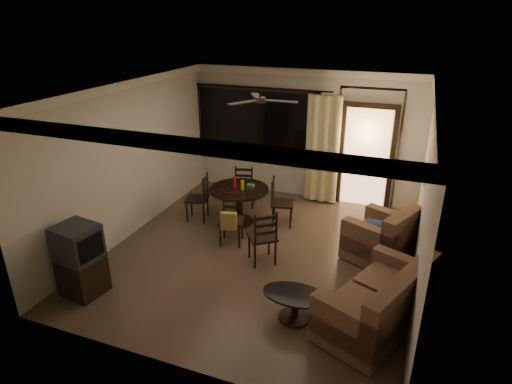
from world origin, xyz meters
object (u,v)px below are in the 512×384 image
at_px(dining_chair_west, 198,206).
at_px(tv_cabinet, 80,260).
at_px(dining_table, 239,195).
at_px(dining_chair_north, 245,193).
at_px(side_chair, 262,246).
at_px(armchair, 382,239).
at_px(sofa, 380,305).
at_px(dining_chair_south, 231,228).
at_px(coffee_table, 295,302).
at_px(dining_chair_east, 282,211).

distance_m(dining_chair_west, tv_cabinet, 2.81).
relative_size(dining_table, dining_chair_north, 1.21).
bearing_deg(side_chair, armchair, 165.63).
bearing_deg(sofa, dining_chair_west, 174.13).
bearing_deg(sofa, side_chair, 176.12).
relative_size(dining_chair_south, coffee_table, 1.06).
bearing_deg(dining_chair_west, sofa, 48.27).
relative_size(dining_chair_north, armchair, 0.77).
distance_m(dining_chair_west, armchair, 3.60).
bearing_deg(sofa, armchair, 117.10).
height_order(dining_table, side_chair, side_chair).
distance_m(dining_chair_north, coffee_table, 3.77).
height_order(dining_chair_west, coffee_table, dining_chair_west).
relative_size(dining_chair_west, dining_chair_north, 1.00).
relative_size(dining_chair_east, coffee_table, 1.06).
relative_size(dining_chair_east, armchair, 0.77).
height_order(sofa, coffee_table, sofa).
height_order(dining_chair_north, side_chair, side_chair).
relative_size(dining_table, armchair, 0.93).
bearing_deg(dining_chair_east, dining_chair_north, 46.76).
xyz_separation_m(dining_chair_south, tv_cabinet, (-1.45, -2.12, 0.24)).
distance_m(dining_chair_east, armchair, 2.07).
distance_m(dining_chair_west, dining_chair_south, 1.20).
relative_size(dining_chair_east, side_chair, 0.98).
relative_size(dining_chair_west, armchair, 0.77).
xyz_separation_m(dining_chair_east, sofa, (2.09, -2.40, 0.08)).
xyz_separation_m(dining_table, coffee_table, (1.83, -2.42, -0.31)).
relative_size(dining_chair_east, dining_chair_north, 1.00).
distance_m(dining_chair_east, dining_chair_north, 1.15).
bearing_deg(dining_chair_north, coffee_table, 109.03).
xyz_separation_m(dining_table, dining_chair_south, (0.20, -0.84, -0.26)).
height_order(armchair, side_chair, side_chair).
distance_m(tv_cabinet, side_chair, 2.80).
bearing_deg(dining_chair_south, armchair, -5.01).
bearing_deg(dining_chair_west, coffee_table, 36.67).
relative_size(dining_chair_west, side_chair, 0.98).
height_order(tv_cabinet, armchair, tv_cabinet).
bearing_deg(armchair, dining_table, -165.28).
distance_m(armchair, side_chair, 1.99).
xyz_separation_m(dining_chair_north, coffee_table, (2.01, -3.18, -0.02)).
height_order(dining_chair_north, tv_cabinet, tv_cabinet).
bearing_deg(dining_chair_west, armchair, 72.45).
height_order(dining_chair_east, side_chair, side_chair).
relative_size(dining_chair_north, sofa, 0.50).
bearing_deg(dining_chair_west, dining_chair_south, 44.30).
distance_m(sofa, coffee_table, 1.10).
xyz_separation_m(sofa, coffee_table, (-1.08, -0.21, -0.10)).
relative_size(sofa, armchair, 1.54).
bearing_deg(dining_chair_north, tv_cabinet, 60.71).
xyz_separation_m(dining_table, sofa, (2.91, -2.21, -0.21)).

